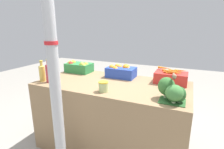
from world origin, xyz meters
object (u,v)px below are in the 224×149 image
object	(u,v)px
pickle_jar	(103,86)
sparrow_bird	(174,76)
support_pole	(52,51)
broccoli_pile	(172,91)
orange_crate	(121,71)
carrot_crate	(171,77)
juice_bottle_golden	(42,72)
apple_crate	(78,67)
juice_bottle_ruby	(49,72)

from	to	relation	value
pickle_jar	sparrow_bird	bearing A→B (deg)	3.30
support_pole	broccoli_pile	size ratio (longest dim) A/B	10.30
pickle_jar	sparrow_bird	distance (m)	0.68
orange_crate	pickle_jar	world-z (taller)	orange_crate
carrot_crate	broccoli_pile	bearing A→B (deg)	-82.94
carrot_crate	juice_bottle_golden	size ratio (longest dim) A/B	1.42
broccoli_pile	carrot_crate	bearing A→B (deg)	97.06
support_pole	sparrow_bird	size ratio (longest dim) A/B	18.92
carrot_crate	sparrow_bird	distance (m)	0.55
support_pole	pickle_jar	size ratio (longest dim) A/B	24.36
carrot_crate	support_pole	bearing A→B (deg)	-133.32
carrot_crate	juice_bottle_golden	world-z (taller)	juice_bottle_golden
support_pole	carrot_crate	xyz separation A→B (m)	(0.87, 0.93, -0.37)
orange_crate	juice_bottle_golden	bearing A→B (deg)	-144.78
carrot_crate	sparrow_bird	bearing A→B (deg)	-82.34
support_pole	orange_crate	bearing A→B (deg)	74.92
support_pole	juice_bottle_golden	size ratio (longest dim) A/B	10.17
support_pole	apple_crate	world-z (taller)	support_pole
juice_bottle_golden	pickle_jar	world-z (taller)	juice_bottle_golden
orange_crate	carrot_crate	distance (m)	0.62
juice_bottle_golden	juice_bottle_ruby	xyz separation A→B (m)	(0.10, -0.00, 0.01)
apple_crate	sparrow_bird	bearing A→B (deg)	-21.14
orange_crate	juice_bottle_golden	world-z (taller)	juice_bottle_golden
broccoli_pile	sparrow_bird	distance (m)	0.13
juice_bottle_ruby	broccoli_pile	bearing A→B (deg)	0.31
apple_crate	support_pole	bearing A→B (deg)	-66.60
carrot_crate	broccoli_pile	xyz separation A→B (m)	(0.07, -0.54, 0.03)
support_pole	carrot_crate	distance (m)	1.32
broccoli_pile	sparrow_bird	xyz separation A→B (m)	(0.00, 0.02, 0.13)
carrot_crate	pickle_jar	distance (m)	0.81
support_pole	apple_crate	bearing A→B (deg)	113.40
apple_crate	pickle_jar	xyz separation A→B (m)	(0.68, -0.56, -0.02)
carrot_crate	juice_bottle_golden	xyz separation A→B (m)	(-1.41, -0.55, 0.04)
apple_crate	sparrow_bird	world-z (taller)	sparrow_bird
sparrow_bird	carrot_crate	bearing A→B (deg)	177.00
apple_crate	pickle_jar	size ratio (longest dim) A/B	3.42
broccoli_pile	pickle_jar	bearing A→B (deg)	-178.03
orange_crate	apple_crate	bearing A→B (deg)	-178.73
orange_crate	pickle_jar	distance (m)	0.57
apple_crate	carrot_crate	distance (m)	1.27
support_pole	pickle_jar	xyz separation A→B (m)	(0.29, 0.36, -0.38)
support_pole	sparrow_bird	distance (m)	1.05
support_pole	juice_bottle_ruby	bearing A→B (deg)	138.91
juice_bottle_ruby	pickle_jar	world-z (taller)	juice_bottle_ruby
apple_crate	orange_crate	bearing A→B (deg)	1.27
support_pole	orange_crate	xyz separation A→B (m)	(0.25, 0.93, -0.36)
broccoli_pile	juice_bottle_ruby	distance (m)	1.37
broccoli_pile	sparrow_bird	size ratio (longest dim) A/B	1.84
orange_crate	carrot_crate	size ratio (longest dim) A/B	1.00
orange_crate	sparrow_bird	bearing A→B (deg)	-37.58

